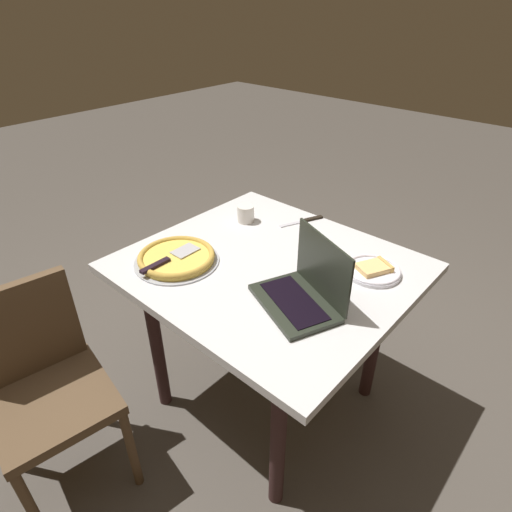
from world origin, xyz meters
The scene contains 8 objects.
ground_plane centered at (0.00, 0.00, 0.00)m, with size 12.00×12.00×0.00m, color #49433B.
dining_table centered at (0.00, 0.00, 0.67)m, with size 1.06×0.95×0.77m.
laptop centered at (0.24, -0.10, 0.83)m, with size 0.36×0.31×0.24m.
pizza_plate centered at (0.33, 0.22, 0.79)m, with size 0.21×0.21×0.04m.
pizza_tray centered at (-0.28, -0.23, 0.79)m, with size 0.33×0.33×0.04m.
table_knife centered at (-0.11, 0.39, 0.78)m, with size 0.10×0.21×0.01m.
drink_cup centered at (-0.32, 0.21, 0.81)m, with size 0.08×0.08×0.08m.
chair_near centered at (-0.37, -0.80, 0.49)m, with size 0.45×0.45×0.85m.
Camera 1 is at (0.89, -1.07, 1.68)m, focal length 29.69 mm.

